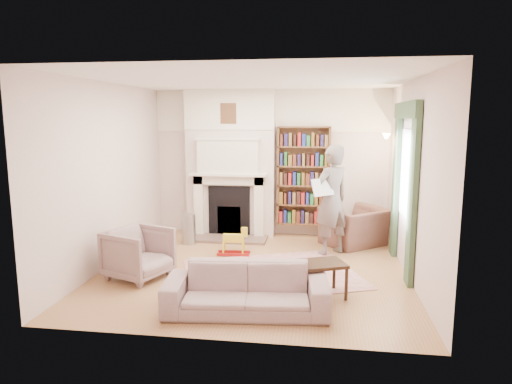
# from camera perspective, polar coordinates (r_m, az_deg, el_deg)

# --- Properties ---
(floor) EXTENTS (4.50, 4.50, 0.00)m
(floor) POSITION_cam_1_polar(r_m,az_deg,el_deg) (7.00, -0.29, -9.67)
(floor) COLOR #96653C
(floor) RESTS_ON ground
(ceiling) EXTENTS (4.50, 4.50, 0.00)m
(ceiling) POSITION_cam_1_polar(r_m,az_deg,el_deg) (6.64, -0.31, 13.84)
(ceiling) COLOR white
(ceiling) RESTS_ON wall_back
(wall_back) EXTENTS (4.50, 0.00, 4.50)m
(wall_back) POSITION_cam_1_polar(r_m,az_deg,el_deg) (8.89, 1.81, 3.63)
(wall_back) COLOR silver
(wall_back) RESTS_ON floor
(wall_front) EXTENTS (4.50, 0.00, 4.50)m
(wall_front) POSITION_cam_1_polar(r_m,az_deg,el_deg) (4.49, -4.47, -1.91)
(wall_front) COLOR silver
(wall_front) RESTS_ON floor
(wall_left) EXTENTS (0.00, 4.50, 4.50)m
(wall_left) POSITION_cam_1_polar(r_m,az_deg,el_deg) (7.34, -17.96, 2.01)
(wall_left) COLOR silver
(wall_left) RESTS_ON floor
(wall_right) EXTENTS (0.00, 4.50, 4.50)m
(wall_right) POSITION_cam_1_polar(r_m,az_deg,el_deg) (6.73, 19.02, 1.33)
(wall_right) COLOR silver
(wall_right) RESTS_ON floor
(fireplace) EXTENTS (1.70, 0.58, 2.80)m
(fireplace) POSITION_cam_1_polar(r_m,az_deg,el_deg) (8.81, -3.20, 3.49)
(fireplace) COLOR silver
(fireplace) RESTS_ON floor
(bookcase) EXTENTS (1.00, 0.24, 1.85)m
(bookcase) POSITION_cam_1_polar(r_m,az_deg,el_deg) (8.74, 5.95, 2.01)
(bookcase) COLOR brown
(bookcase) RESTS_ON floor
(window) EXTENTS (0.02, 0.90, 1.30)m
(window) POSITION_cam_1_polar(r_m,az_deg,el_deg) (7.11, 18.32, 2.17)
(window) COLOR silver
(window) RESTS_ON wall_right
(curtain_left) EXTENTS (0.07, 0.32, 2.40)m
(curtain_left) POSITION_cam_1_polar(r_m,az_deg,el_deg) (6.46, 18.99, -0.77)
(curtain_left) COLOR #30472E
(curtain_left) RESTS_ON floor
(curtain_right) EXTENTS (0.07, 0.32, 2.40)m
(curtain_right) POSITION_cam_1_polar(r_m,az_deg,el_deg) (7.82, 17.08, 0.99)
(curtain_right) COLOR #30472E
(curtain_right) RESTS_ON floor
(pelmet) EXTENTS (0.09, 1.70, 0.24)m
(pelmet) POSITION_cam_1_polar(r_m,az_deg,el_deg) (7.06, 18.34, 9.70)
(pelmet) COLOR #30472E
(pelmet) RESTS_ON wall_right
(wall_sconce) EXTENTS (0.20, 0.24, 0.24)m
(wall_sconce) POSITION_cam_1_polar(r_m,az_deg,el_deg) (8.13, 15.69, 6.31)
(wall_sconce) COLOR gold
(wall_sconce) RESTS_ON wall_right
(rug) EXTENTS (2.95, 2.63, 0.01)m
(rug) POSITION_cam_1_polar(r_m,az_deg,el_deg) (6.80, 1.94, -10.17)
(rug) COLOR #BFA691
(rug) RESTS_ON floor
(armchair_reading) EXTENTS (1.38, 1.36, 0.68)m
(armchair_reading) POSITION_cam_1_polar(r_m,az_deg,el_deg) (8.39, 12.29, -4.27)
(armchair_reading) COLOR #53322C
(armchair_reading) RESTS_ON floor
(armchair_left) EXTENTS (1.01, 1.00, 0.72)m
(armchair_left) POSITION_cam_1_polar(r_m,az_deg,el_deg) (6.77, -14.46, -7.43)
(armchair_left) COLOR gray
(armchair_left) RESTS_ON floor
(sofa) EXTENTS (1.97, 0.92, 0.56)m
(sofa) POSITION_cam_1_polar(r_m,az_deg,el_deg) (5.47, -1.22, -12.05)
(sofa) COLOR #AB9A8D
(sofa) RESTS_ON floor
(man_reading) EXTENTS (0.80, 0.77, 1.84)m
(man_reading) POSITION_cam_1_polar(r_m,az_deg,el_deg) (7.67, 9.41, -1.02)
(man_reading) COLOR #63574F
(man_reading) RESTS_ON floor
(newspaper) EXTENTS (0.39, 0.35, 0.28)m
(newspaper) POSITION_cam_1_polar(r_m,az_deg,el_deg) (7.43, 8.33, 0.59)
(newspaper) COLOR silver
(newspaper) RESTS_ON man_reading
(coffee_table) EXTENTS (0.82, 0.67, 0.45)m
(coffee_table) POSITION_cam_1_polar(r_m,az_deg,el_deg) (5.98, 7.60, -10.79)
(coffee_table) COLOR #302111
(coffee_table) RESTS_ON floor
(paraffin_heater) EXTENTS (0.31, 0.31, 0.55)m
(paraffin_heater) POSITION_cam_1_polar(r_m,az_deg,el_deg) (8.39, -8.37, -4.59)
(paraffin_heater) COLOR #93979A
(paraffin_heater) RESTS_ON floor
(rocking_horse) EXTENTS (0.55, 0.24, 0.47)m
(rocking_horse) POSITION_cam_1_polar(r_m,az_deg,el_deg) (7.64, -2.83, -6.17)
(rocking_horse) COLOR gold
(rocking_horse) RESTS_ON rug
(board_game) EXTENTS (0.39, 0.39, 0.03)m
(board_game) POSITION_cam_1_polar(r_m,az_deg,el_deg) (6.87, -6.64, -9.84)
(board_game) COLOR #D8D04C
(board_game) RESTS_ON rug
(game_box_lid) EXTENTS (0.39, 0.34, 0.06)m
(game_box_lid) POSITION_cam_1_polar(r_m,az_deg,el_deg) (7.14, -6.00, -9.01)
(game_box_lid) COLOR #B03514
(game_box_lid) RESTS_ON rug
(comic_annuals) EXTENTS (0.85, 0.80, 0.02)m
(comic_annuals) POSITION_cam_1_polar(r_m,az_deg,el_deg) (6.62, 1.14, -10.59)
(comic_annuals) COLOR red
(comic_annuals) RESTS_ON rug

